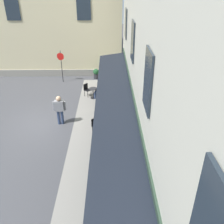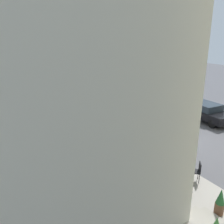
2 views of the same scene
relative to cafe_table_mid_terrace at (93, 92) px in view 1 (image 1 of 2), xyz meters
name	(u,v)px [view 1 (image 1 of 2)]	position (x,y,z in m)	size (l,w,h in m)	color
ground_plane	(44,123)	(-3.47, 2.78, -0.49)	(70.00, 70.00, 0.00)	#4C4C51
sidewalk_cafe_terrace	(99,158)	(-6.72, -0.62, -0.49)	(20.50, 3.20, 0.01)	gray
back_alley_steps	(117,79)	(3.13, -1.82, -0.25)	(2.40, 1.75, 0.60)	gray
cafe_table_mid_terrace	(93,92)	(0.00, 0.00, 0.00)	(0.60, 0.60, 0.75)	black
cafe_chair_black_corner_right	(87,89)	(0.41, 0.48, 0.06)	(0.56, 0.56, 0.91)	black
cafe_chair_black_kerbside	(102,91)	(-0.09, -0.63, 0.06)	(0.45, 0.45, 0.91)	black
cafe_table_streetside	(104,130)	(-4.94, -0.84, 0.00)	(0.60, 0.60, 0.75)	black
cafe_chair_black_under_awning	(96,124)	(-4.51, -0.38, 0.06)	(0.57, 0.57, 0.91)	black
cafe_chair_black_near_door	(113,133)	(-5.36, -1.31, 0.06)	(0.57, 0.57, 0.91)	black
seated_companion_in_black	(99,89)	(-0.06, -0.41, 0.22)	(0.68, 0.60, 1.33)	navy
walking_pedestrian_in_grey	(59,108)	(-3.50, 1.72, 0.56)	(0.31, 0.74, 1.79)	navy
no_parking_sign	(61,61)	(3.14, 2.68, 1.30)	(0.17, 0.57, 2.60)	black
potted_plant_by_steps	(100,80)	(2.32, -0.45, 0.01)	(0.34, 0.34, 1.04)	brown
potted_plant_entrance_right	(106,76)	(3.14, -0.87, 0.01)	(0.46, 0.46, 1.03)	#2D2D33
potted_plant_entrance_left	(96,73)	(3.87, -0.05, -0.03)	(0.49, 0.49, 0.86)	#2D2D33
potted_plant_under_sign	(115,77)	(3.09, -1.63, -0.05)	(0.34, 0.34, 0.90)	#4C4C51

